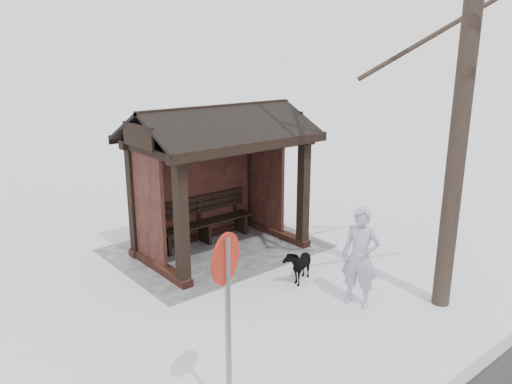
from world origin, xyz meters
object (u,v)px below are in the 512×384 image
bus_shelter (215,150)px  pedestrian (360,257)px  dog (298,264)px  road_sign (227,288)px

bus_shelter → pedestrian: bearing=96.4°
bus_shelter → dog: (-0.28, 2.18, -1.84)m
bus_shelter → pedestrian: 3.75m
pedestrian → road_sign: bearing=-97.5°
dog → road_sign: road_sign is taller
bus_shelter → road_sign: 5.13m
pedestrian → bus_shelter: bearing=166.1°
bus_shelter → road_sign: bearing=55.9°
bus_shelter → pedestrian: bus_shelter is taller
pedestrian → dog: 1.41m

